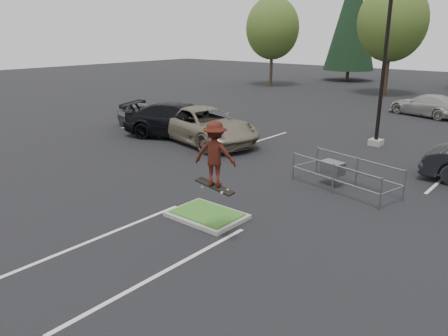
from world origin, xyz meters
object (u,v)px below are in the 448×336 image
Objects in this scene: decid_a at (272,30)px; skateboarder at (215,154)px; cart_corral at (336,168)px; car_l_tan at (204,125)px; conif_a at (352,16)px; car_far_silver at (428,105)px; light_pole at (386,51)px; decid_b at (392,24)px; car_l_black at (180,120)px; car_l_grey at (141,116)px.

decid_a is 4.80× the size of skateboarder.
car_l_tan is (-8.19, 1.91, 0.20)m from cart_corral.
car_far_silver is (14.05, -18.00, -6.37)m from conif_a.
conif_a is at bearing -124.95° from car_far_silver.
light_pole is 2.02× the size of car_far_silver.
decid_b is at bearing 119.76° from cart_corral.
decid_a reaches higher than car_l_black.
skateboarder is at bearing -86.92° from light_pole.
decid_a is at bearing 38.04° from car_l_tan.
conif_a reaches higher than car_l_grey.
conif_a is 34.06m from car_l_black.
decid_b is 2.16× the size of car_l_grey.
decid_a is 2.00× the size of car_l_grey.
conif_a is at bearing 68.09° from decid_a.
car_far_silver is (6.55, 15.00, -0.16)m from car_l_tan.
car_l_grey is at bearing -54.69° from skateboarder.
car_l_black is at bearing -11.85° from car_far_silver.
car_l_black is 1.41× the size of car_l_grey.
light_pole is at bearing 112.69° from cart_corral.
car_l_grey is at bearing -74.22° from decid_a.
car_l_tan is (7.50, -33.00, -6.21)m from conif_a.
decid_b is at bearing -127.56° from car_far_silver.
car_l_black reaches higher than cart_corral.
car_l_grey is (-5.00, 0.00, -0.12)m from car_l_tan.
light_pole reaches higher than car_far_silver.
light_pole is at bearing -44.25° from decid_a.
car_l_grey is (2.50, -33.00, -6.34)m from conif_a.
conif_a reaches higher than car_l_black.
decid_a is 24.42m from car_l_grey.
light_pole is 10.71m from car_l_black.
decid_b is 1.92× the size of car_far_silver.
car_far_silver is (18.06, -8.03, -4.85)m from decid_a.
car_l_black is (5.76, -33.00, -6.19)m from conif_a.
conif_a is at bearing 130.17° from decid_b.
car_l_grey is 18.93m from car_far_silver.
cart_corral is 10.12m from car_l_black.
light_pole is 2.27× the size of car_l_grey.
car_l_tan is at bearing -111.07° from car_l_black.
light_pole is 9.35m from car_l_tan.
decid_a is at bearing 135.75° from light_pole.
cart_corral is (15.69, -34.91, -6.41)m from conif_a.
decid_a is 36.63m from skateboarder.
skateboarder is (19.21, -31.03, -3.16)m from decid_a.
decid_b reaches higher than skateboarder.
car_l_tan is at bearing 179.77° from cart_corral.
decid_b reaches higher than cart_corral.
car_l_black is (-9.93, 1.91, 0.23)m from cart_corral.
skateboarder is 23.09m from car_far_silver.
light_pole is 1.05× the size of decid_b.
light_pole reaches higher than skateboarder.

